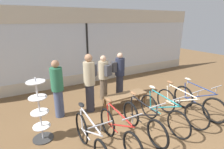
{
  "coord_description": "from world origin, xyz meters",
  "views": [
    {
      "loc": [
        -2.82,
        -3.04,
        2.72
      ],
      "look_at": [
        0.0,
        1.88,
        0.95
      ],
      "focal_mm": 28.0,
      "sensor_mm": 36.0,
      "label": 1
    }
  ],
  "objects_px": {
    "customer_mid_floor": "(119,73)",
    "display_bench": "(126,97)",
    "bicycle_far_left": "(91,140)",
    "bicycle_left": "(118,132)",
    "bicycle_far_right": "(197,102)",
    "customer_by_window": "(104,76)",
    "customer_near_bench": "(90,81)",
    "bicycle_right": "(180,106)",
    "bicycle_center_right": "(162,113)",
    "bicycle_center_left": "(142,122)",
    "accessory_rack": "(40,115)",
    "customer_near_rack": "(58,88)"
  },
  "relations": [
    {
      "from": "display_bench",
      "to": "customer_near_bench",
      "type": "distance_m",
      "value": 1.26
    },
    {
      "from": "bicycle_center_left",
      "to": "display_bench",
      "type": "distance_m",
      "value": 1.43
    },
    {
      "from": "customer_by_window",
      "to": "customer_near_bench",
      "type": "bearing_deg",
      "value": -144.93
    },
    {
      "from": "bicycle_center_left",
      "to": "bicycle_center_right",
      "type": "xyz_separation_m",
      "value": [
        0.68,
        0.03,
        0.02
      ]
    },
    {
      "from": "bicycle_far_right",
      "to": "bicycle_far_left",
      "type": "bearing_deg",
      "value": -179.8
    },
    {
      "from": "bicycle_far_left",
      "to": "bicycle_center_left",
      "type": "xyz_separation_m",
      "value": [
        1.37,
        0.03,
        -0.03
      ]
    },
    {
      "from": "bicycle_left",
      "to": "bicycle_center_left",
      "type": "height_order",
      "value": "bicycle_left"
    },
    {
      "from": "customer_by_window",
      "to": "customer_near_bench",
      "type": "xyz_separation_m",
      "value": [
        -0.75,
        -0.52,
        0.12
      ]
    },
    {
      "from": "bicycle_center_left",
      "to": "customer_near_rack",
      "type": "distance_m",
      "value": 2.5
    },
    {
      "from": "customer_mid_floor",
      "to": "bicycle_center_left",
      "type": "bearing_deg",
      "value": -108.54
    },
    {
      "from": "bicycle_center_right",
      "to": "bicycle_right",
      "type": "bearing_deg",
      "value": 1.03
    },
    {
      "from": "bicycle_far_left",
      "to": "bicycle_left",
      "type": "height_order",
      "value": "bicycle_far_left"
    },
    {
      "from": "bicycle_center_right",
      "to": "customer_mid_floor",
      "type": "bearing_deg",
      "value": 87.73
    },
    {
      "from": "bicycle_center_left",
      "to": "display_bench",
      "type": "bearing_deg",
      "value": 72.6
    },
    {
      "from": "customer_near_rack",
      "to": "accessory_rack",
      "type": "bearing_deg",
      "value": -125.82
    },
    {
      "from": "bicycle_far_right",
      "to": "customer_mid_floor",
      "type": "height_order",
      "value": "customer_mid_floor"
    },
    {
      "from": "bicycle_right",
      "to": "bicycle_far_right",
      "type": "bearing_deg",
      "value": -5.31
    },
    {
      "from": "customer_by_window",
      "to": "bicycle_right",
      "type": "bearing_deg",
      "value": -61.25
    },
    {
      "from": "bicycle_right",
      "to": "customer_by_window",
      "type": "height_order",
      "value": "customer_by_window"
    },
    {
      "from": "bicycle_center_left",
      "to": "bicycle_far_right",
      "type": "xyz_separation_m",
      "value": [
        2.07,
        -0.02,
        0.02
      ]
    },
    {
      "from": "bicycle_center_left",
      "to": "accessory_rack",
      "type": "xyz_separation_m",
      "value": [
        -2.15,
        1.06,
        0.27
      ]
    },
    {
      "from": "bicycle_right",
      "to": "bicycle_center_left",
      "type": "bearing_deg",
      "value": -178.08
    },
    {
      "from": "bicycle_right",
      "to": "bicycle_far_right",
      "type": "relative_size",
      "value": 1.01
    },
    {
      "from": "bicycle_far_right",
      "to": "customer_by_window",
      "type": "bearing_deg",
      "value": 129.91
    },
    {
      "from": "bicycle_left",
      "to": "customer_by_window",
      "type": "xyz_separation_m",
      "value": [
        0.87,
        2.37,
        0.47
      ]
    },
    {
      "from": "bicycle_center_left",
      "to": "customer_near_bench",
      "type": "relative_size",
      "value": 0.93
    },
    {
      "from": "customer_by_window",
      "to": "display_bench",
      "type": "bearing_deg",
      "value": -72.62
    },
    {
      "from": "customer_by_window",
      "to": "bicycle_far_right",
      "type": "bearing_deg",
      "value": -50.09
    },
    {
      "from": "customer_near_bench",
      "to": "customer_mid_floor",
      "type": "bearing_deg",
      "value": 20.97
    },
    {
      "from": "bicycle_far_right",
      "to": "customer_by_window",
      "type": "distance_m",
      "value": 3.05
    },
    {
      "from": "customer_mid_floor",
      "to": "display_bench",
      "type": "bearing_deg",
      "value": -110.18
    },
    {
      "from": "bicycle_right",
      "to": "customer_mid_floor",
      "type": "xyz_separation_m",
      "value": [
        -0.6,
        2.25,
        0.47
      ]
    },
    {
      "from": "bicycle_far_left",
      "to": "customer_mid_floor",
      "type": "relative_size",
      "value": 1.1
    },
    {
      "from": "display_bench",
      "to": "accessory_rack",
      "type": "bearing_deg",
      "value": -173.22
    },
    {
      "from": "bicycle_right",
      "to": "customer_near_bench",
      "type": "distance_m",
      "value": 2.68
    },
    {
      "from": "bicycle_left",
      "to": "accessory_rack",
      "type": "relative_size",
      "value": 1.13
    },
    {
      "from": "bicycle_left",
      "to": "customer_by_window",
      "type": "relative_size",
      "value": 1.1
    },
    {
      "from": "bicycle_left",
      "to": "customer_mid_floor",
      "type": "bearing_deg",
      "value": 57.68
    },
    {
      "from": "display_bench",
      "to": "customer_near_bench",
      "type": "xyz_separation_m",
      "value": [
        -1.04,
        0.41,
        0.59
      ]
    },
    {
      "from": "customer_mid_floor",
      "to": "bicycle_right",
      "type": "bearing_deg",
      "value": -75.13
    },
    {
      "from": "bicycle_center_right",
      "to": "customer_mid_floor",
      "type": "distance_m",
      "value": 2.31
    },
    {
      "from": "bicycle_far_left",
      "to": "bicycle_right",
      "type": "height_order",
      "value": "bicycle_right"
    },
    {
      "from": "bicycle_left",
      "to": "customer_mid_floor",
      "type": "relative_size",
      "value": 1.07
    },
    {
      "from": "customer_by_window",
      "to": "bicycle_center_left",
      "type": "bearing_deg",
      "value": -93.39
    },
    {
      "from": "bicycle_far_left",
      "to": "bicycle_right",
      "type": "distance_m",
      "value": 2.74
    },
    {
      "from": "bicycle_center_left",
      "to": "bicycle_far_right",
      "type": "height_order",
      "value": "bicycle_far_right"
    },
    {
      "from": "customer_near_rack",
      "to": "customer_near_bench",
      "type": "height_order",
      "value": "customer_near_bench"
    },
    {
      "from": "bicycle_far_left",
      "to": "customer_by_window",
      "type": "relative_size",
      "value": 1.13
    },
    {
      "from": "bicycle_center_left",
      "to": "bicycle_left",
      "type": "bearing_deg",
      "value": -173.7
    },
    {
      "from": "bicycle_far_right",
      "to": "accessory_rack",
      "type": "relative_size",
      "value": 1.13
    }
  ]
}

